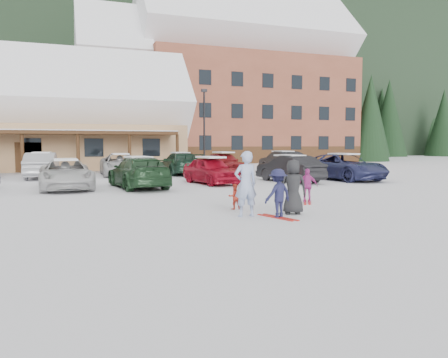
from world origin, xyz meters
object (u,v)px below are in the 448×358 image
object	(u,v)px
parked_car_12	(223,163)
parked_car_13	(283,162)
lamp_post	(204,124)
child_magenta	(308,186)
bystander_dark	(293,187)
parked_car_10	(120,165)
day_lodge	(6,121)
parked_car_5	(290,169)
adult_skier	(246,184)
parked_car_4	(211,170)
parked_car_11	(180,164)
parked_car_3	(138,172)
parked_car_6	(343,167)
parked_car_2	(66,174)
parked_car_9	(42,165)
child_navy	(278,193)
alpine_hotel	(230,89)
toddler_red	(234,197)

from	to	relation	value
parked_car_12	parked_car_13	xyz separation A→B (m)	(4.51, -0.28, 0.02)
lamp_post	child_magenta	world-z (taller)	lamp_post
bystander_dark	parked_car_10	world-z (taller)	bystander_dark
day_lodge	bystander_dark	world-z (taller)	day_lodge
bystander_dark	lamp_post	bearing A→B (deg)	-84.36
parked_car_12	parked_car_5	bearing A→B (deg)	-86.95
adult_skier	bystander_dark	xyz separation A→B (m)	(1.50, -0.08, -0.13)
parked_car_4	parked_car_10	world-z (taller)	parked_car_10
child_magenta	parked_car_11	xyz separation A→B (m)	(-0.85, 15.36, 0.14)
parked_car_3	parked_car_6	world-z (taller)	parked_car_6
adult_skier	parked_car_5	size ratio (longest dim) A/B	0.43
day_lodge	parked_car_2	xyz separation A→B (m)	(4.60, -18.40, -3.25)
child_magenta	parked_car_9	xyz separation A→B (m)	(-9.56, 15.00, 0.18)
parked_car_10	lamp_post	bearing A→B (deg)	43.35
parked_car_6	parked_car_9	bearing A→B (deg)	146.94
parked_car_9	parked_car_10	world-z (taller)	parked_car_9
lamp_post	child_navy	size ratio (longest dim) A/B	4.89
parked_car_3	parked_car_10	bearing A→B (deg)	-97.45
parked_car_4	parked_car_5	xyz separation A→B (m)	(4.44, -0.37, 0.03)
parked_car_3	parked_car_12	world-z (taller)	parked_car_12
bystander_dark	parked_car_12	distance (m)	17.84
child_magenta	parked_car_10	world-z (taller)	parked_car_10
parked_car_2	day_lodge	bearing A→B (deg)	101.61
parked_car_4	parked_car_11	xyz separation A→B (m)	(0.18, 7.30, 0.04)
child_magenta	parked_car_4	world-z (taller)	parked_car_4
child_navy	parked_car_12	world-z (taller)	parked_car_12
parked_car_10	alpine_hotel	bearing A→B (deg)	54.00
day_lodge	parked_car_11	size ratio (longest dim) A/B	5.64
child_magenta	parked_car_13	distance (m)	16.38
parked_car_4	day_lodge	bearing A→B (deg)	113.23
parked_car_2	parked_car_11	bearing A→B (deg)	43.73
alpine_hotel	toddler_red	world-z (taller)	alpine_hotel
lamp_post	day_lodge	bearing A→B (deg)	168.90
parked_car_9	parked_car_13	xyz separation A→B (m)	(16.29, -0.07, -0.01)
day_lodge	toddler_red	distance (m)	28.72
parked_car_11	day_lodge	bearing A→B (deg)	-42.10
parked_car_2	parked_car_12	distance (m)	12.81
child_navy	parked_car_9	xyz separation A→B (m)	(-7.06, 17.60, 0.09)
parked_car_11	parked_car_3	bearing A→B (deg)	63.56
day_lodge	parked_car_4	bearing A→B (deg)	-56.99
adult_skier	parked_car_13	distance (m)	19.75
lamp_post	parked_car_11	distance (m)	9.18
adult_skier	parked_car_13	size ratio (longest dim) A/B	0.40
parked_car_4	lamp_post	bearing A→B (deg)	64.33
bystander_dark	parked_car_13	size ratio (longest dim) A/B	0.35
parked_car_6	lamp_post	bearing A→B (deg)	94.34
day_lodge	parked_car_4	world-z (taller)	day_lodge
day_lodge	adult_skier	distance (m)	29.93
child_navy	alpine_hotel	bearing A→B (deg)	-126.06
parked_car_6	parked_car_9	xyz separation A→B (m)	(-16.53, 7.18, 0.02)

